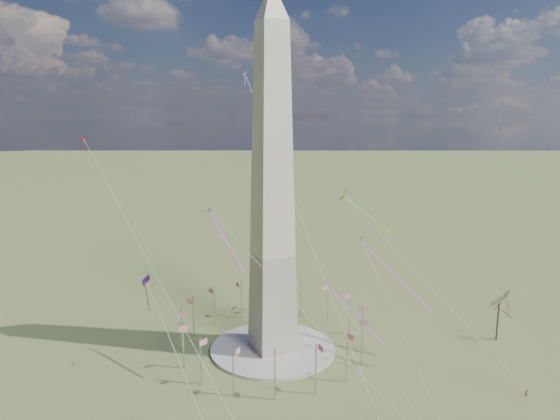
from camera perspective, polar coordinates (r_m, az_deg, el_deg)
name	(u,v)px	position (r m, az deg, el deg)	size (l,w,h in m)	color
ground	(273,350)	(150.33, -0.85, -15.67)	(2000.00, 2000.00, 0.00)	#566633
plaza	(273,348)	(150.15, -0.85, -15.54)	(36.00, 36.00, 0.80)	#AEAC9F
washington_monument	(272,186)	(136.08, -0.90, 2.75)	(15.56, 15.56, 100.00)	#AB9C8F
flagpole_ring	(273,326)	(147.25, -0.86, -13.14)	(54.40, 54.40, 13.00)	#BBBDC2
tree_near	(499,300)	(165.06, 23.79, -9.41)	(10.09, 10.09, 17.66)	#402D27
person_east	(526,393)	(141.44, 26.32, -18.24)	(0.64, 0.42, 1.76)	gray
kite_delta_black	(347,197)	(163.65, 7.68, 1.44)	(15.47, 15.45, 14.65)	black
kite_diamond_purple	(146,284)	(134.34, -15.04, -8.12)	(2.01, 3.28, 10.45)	#4B1B7A
kite_streamer_left	(384,263)	(142.09, 11.77, -5.90)	(9.31, 22.97, 16.41)	#FF3028
kite_streamer_mid	(221,232)	(128.24, -6.74, -2.54)	(4.00, 18.75, 12.92)	#FF3028
kite_streamer_right	(348,306)	(151.49, 7.73, -10.78)	(9.33, 19.48, 14.20)	#FF3028
kite_small_red	(83,139)	(156.73, -21.58, 7.51)	(1.14, 1.84, 4.43)	red
kite_small_white	(245,75)	(177.69, -4.05, 15.18)	(1.29, 2.06, 4.63)	silver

